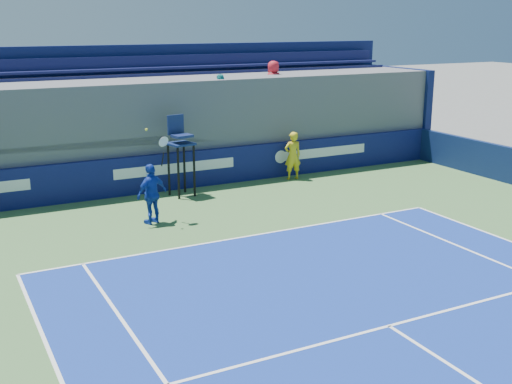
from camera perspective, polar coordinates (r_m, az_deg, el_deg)
ball_person at (r=21.63m, az=3.28°, el=3.25°), size 0.64×0.46×1.62m
back_hoarding at (r=20.48m, az=-7.22°, el=1.85°), size 20.40×0.21×1.20m
umpire_chair at (r=19.54m, az=-6.75°, el=4.00°), size 0.82×0.82×2.48m
tennis_player at (r=17.05m, az=-9.23°, el=-0.14°), size 1.04×0.71×2.57m
stadium_seating at (r=22.14m, az=-9.21°, el=6.02°), size 21.00×4.05×4.40m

